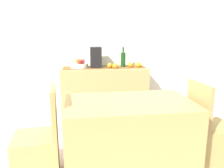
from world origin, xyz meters
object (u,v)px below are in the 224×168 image
coffee_maker (96,57)px  fruit_bowl (79,66)px  dining_table (129,138)px  chair_by_corner (210,142)px  sideboard_console (104,95)px  wine_bottle (123,59)px  chair_near_window (38,153)px

coffee_maker → fruit_bowl: bearing=180.0°
dining_table → chair_by_corner: chair_by_corner is taller
coffee_maker → chair_by_corner: 1.87m
sideboard_console → coffee_maker: bearing=180.0°
coffee_maker → dining_table: bearing=-80.6°
sideboard_console → chair_by_corner: bearing=-54.2°
wine_bottle → chair_by_corner: 1.65m
chair_near_window → coffee_maker: bearing=64.3°
dining_table → chair_by_corner: size_ratio=1.33×
coffee_maker → dining_table: coffee_maker is taller
wine_bottle → chair_near_window: (-1.05, -1.33, -0.71)m
chair_near_window → sideboard_console: bearing=60.1°
sideboard_console → dining_table: size_ratio=1.07×
chair_by_corner → coffee_maker: bearing=129.1°
wine_bottle → dining_table: size_ratio=0.25×
wine_bottle → coffee_maker: bearing=180.0°
coffee_maker → chair_by_corner: bearing=-50.9°
fruit_bowl → wine_bottle: bearing=-0.0°
coffee_maker → chair_near_window: coffee_maker is taller
dining_table → chair_near_window: 0.87m
coffee_maker → chair_near_window: 1.65m
wine_bottle → coffee_maker: size_ratio=0.98×
fruit_bowl → coffee_maker: (0.24, 0.00, 0.12)m
chair_near_window → chair_by_corner: size_ratio=1.00×
fruit_bowl → dining_table: fruit_bowl is taller
dining_table → chair_by_corner: bearing=-0.1°
sideboard_console → coffee_maker: size_ratio=4.20×
chair_near_window → chair_by_corner: (1.72, -0.00, 0.00)m
dining_table → wine_bottle: bearing=82.1°
chair_by_corner → fruit_bowl: bearing=134.8°
wine_bottle → chair_by_corner: bearing=-63.1°
wine_bottle → chair_near_window: bearing=-128.2°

